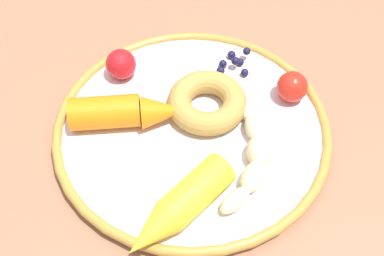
{
  "coord_description": "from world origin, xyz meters",
  "views": [
    {
      "loc": [
        -0.41,
        0.19,
        1.25
      ],
      "look_at": [
        -0.05,
        0.04,
        0.75
      ],
      "focal_mm": 49.47,
      "sensor_mm": 36.0,
      "label": 1
    }
  ],
  "objects_px": {
    "dining_table": "(204,139)",
    "donut": "(207,102)",
    "plate": "(192,129)",
    "carrot_yellow": "(178,208)",
    "blueberry_pile": "(234,62)",
    "tomato_mid": "(121,64)",
    "carrot_orange": "(130,114)",
    "tomato_near": "(292,87)",
    "banana": "(252,151)"
  },
  "relations": [
    {
      "from": "dining_table",
      "to": "donut",
      "type": "bearing_deg",
      "value": 159.55
    },
    {
      "from": "dining_table",
      "to": "plate",
      "type": "distance_m",
      "value": 0.11
    },
    {
      "from": "carrot_yellow",
      "to": "blueberry_pile",
      "type": "height_order",
      "value": "carrot_yellow"
    },
    {
      "from": "carrot_yellow",
      "to": "tomato_mid",
      "type": "bearing_deg",
      "value": -2.26
    },
    {
      "from": "carrot_orange",
      "to": "tomato_near",
      "type": "relative_size",
      "value": 3.7
    },
    {
      "from": "blueberry_pile",
      "to": "tomato_mid",
      "type": "bearing_deg",
      "value": 73.62
    },
    {
      "from": "carrot_yellow",
      "to": "blueberry_pile",
      "type": "relative_size",
      "value": 2.67
    },
    {
      "from": "dining_table",
      "to": "tomato_near",
      "type": "bearing_deg",
      "value": -116.97
    },
    {
      "from": "dining_table",
      "to": "banana",
      "type": "height_order",
      "value": "banana"
    },
    {
      "from": "donut",
      "to": "plate",
      "type": "bearing_deg",
      "value": 124.58
    },
    {
      "from": "carrot_yellow",
      "to": "dining_table",
      "type": "bearing_deg",
      "value": -32.43
    },
    {
      "from": "plate",
      "to": "dining_table",
      "type": "bearing_deg",
      "value": -39.09
    },
    {
      "from": "plate",
      "to": "blueberry_pile",
      "type": "height_order",
      "value": "blueberry_pile"
    },
    {
      "from": "banana",
      "to": "tomato_mid",
      "type": "relative_size",
      "value": 3.84
    },
    {
      "from": "donut",
      "to": "tomato_near",
      "type": "relative_size",
      "value": 2.49
    },
    {
      "from": "plate",
      "to": "blueberry_pile",
      "type": "distance_m",
      "value": 0.12
    },
    {
      "from": "plate",
      "to": "tomato_near",
      "type": "xyz_separation_m",
      "value": [
        -0.0,
        -0.13,
        0.02
      ]
    },
    {
      "from": "dining_table",
      "to": "plate",
      "type": "xyz_separation_m",
      "value": [
        -0.05,
        0.04,
        0.1
      ]
    },
    {
      "from": "carrot_yellow",
      "to": "donut",
      "type": "height_order",
      "value": "carrot_yellow"
    },
    {
      "from": "tomato_near",
      "to": "tomato_mid",
      "type": "height_order",
      "value": "same"
    },
    {
      "from": "carrot_yellow",
      "to": "donut",
      "type": "relative_size",
      "value": 1.46
    },
    {
      "from": "banana",
      "to": "tomato_near",
      "type": "relative_size",
      "value": 3.89
    },
    {
      "from": "donut",
      "to": "blueberry_pile",
      "type": "relative_size",
      "value": 1.83
    },
    {
      "from": "donut",
      "to": "carrot_yellow",
      "type": "bearing_deg",
      "value": 145.26
    },
    {
      "from": "dining_table",
      "to": "tomato_mid",
      "type": "distance_m",
      "value": 0.16
    },
    {
      "from": "banana",
      "to": "carrot_yellow",
      "type": "xyz_separation_m",
      "value": [
        -0.04,
        0.11,
        0.01
      ]
    },
    {
      "from": "donut",
      "to": "tomato_mid",
      "type": "bearing_deg",
      "value": 38.77
    },
    {
      "from": "carrot_orange",
      "to": "donut",
      "type": "xyz_separation_m",
      "value": [
        -0.01,
        -0.09,
        -0.01
      ]
    },
    {
      "from": "tomato_near",
      "to": "donut",
      "type": "bearing_deg",
      "value": 78.88
    },
    {
      "from": "plate",
      "to": "tomato_mid",
      "type": "bearing_deg",
      "value": 23.42
    },
    {
      "from": "plate",
      "to": "tomato_near",
      "type": "distance_m",
      "value": 0.14
    },
    {
      "from": "tomato_mid",
      "to": "carrot_orange",
      "type": "bearing_deg",
      "value": 169.38
    },
    {
      "from": "plate",
      "to": "tomato_mid",
      "type": "distance_m",
      "value": 0.13
    },
    {
      "from": "donut",
      "to": "tomato_near",
      "type": "xyz_separation_m",
      "value": [
        -0.02,
        -0.11,
        0.0
      ]
    },
    {
      "from": "banana",
      "to": "carrot_orange",
      "type": "xyz_separation_m",
      "value": [
        0.1,
        0.11,
        0.01
      ]
    },
    {
      "from": "carrot_yellow",
      "to": "blueberry_pile",
      "type": "bearing_deg",
      "value": -39.63
    },
    {
      "from": "plate",
      "to": "carrot_yellow",
      "type": "xyz_separation_m",
      "value": [
        -0.11,
        0.06,
        0.02
      ]
    },
    {
      "from": "tomato_near",
      "to": "tomato_mid",
      "type": "relative_size",
      "value": 0.99
    },
    {
      "from": "dining_table",
      "to": "donut",
      "type": "height_order",
      "value": "donut"
    },
    {
      "from": "blueberry_pile",
      "to": "tomato_near",
      "type": "bearing_deg",
      "value": -150.92
    },
    {
      "from": "blueberry_pile",
      "to": "tomato_near",
      "type": "distance_m",
      "value": 0.09
    },
    {
      "from": "banana",
      "to": "tomato_near",
      "type": "bearing_deg",
      "value": -53.36
    },
    {
      "from": "donut",
      "to": "tomato_near",
      "type": "distance_m",
      "value": 0.11
    },
    {
      "from": "donut",
      "to": "banana",
      "type": "bearing_deg",
      "value": -167.63
    },
    {
      "from": "carrot_orange",
      "to": "blueberry_pile",
      "type": "bearing_deg",
      "value": -75.27
    },
    {
      "from": "carrot_orange",
      "to": "tomato_near",
      "type": "height_order",
      "value": "same"
    },
    {
      "from": "banana",
      "to": "carrot_yellow",
      "type": "relative_size",
      "value": 1.07
    },
    {
      "from": "tomato_mid",
      "to": "plate",
      "type": "bearing_deg",
      "value": -156.58
    },
    {
      "from": "carrot_yellow",
      "to": "tomato_near",
      "type": "height_order",
      "value": "same"
    },
    {
      "from": "blueberry_pile",
      "to": "plate",
      "type": "bearing_deg",
      "value": 129.52
    }
  ]
}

